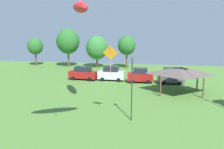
# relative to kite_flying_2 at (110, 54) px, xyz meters

# --- Properties ---
(kite_flying_2) EXTENTS (1.41, 0.41, 2.82)m
(kite_flying_2) POSITION_rel_kite_flying_2_xyz_m (0.00, 0.00, 0.00)
(kite_flying_2) COLOR orange
(kite_flying_6) EXTENTS (3.43, 4.97, 1.80)m
(kite_flying_6) POSITION_rel_kite_flying_2_xyz_m (-3.56, 2.51, 4.42)
(kite_flying_6) COLOR red
(parked_car_leftmost) EXTENTS (4.91, 2.31, 2.27)m
(parked_car_leftmost) POSITION_rel_kite_flying_2_xyz_m (-7.70, 16.74, -5.22)
(parked_car_leftmost) COLOR maroon
(parked_car_leftmost) RESTS_ON ground
(parked_car_second_from_left) EXTENTS (4.46, 2.03, 2.47)m
(parked_car_second_from_left) POSITION_rel_kite_flying_2_xyz_m (-2.87, 16.91, -5.14)
(parked_car_second_from_left) COLOR silver
(parked_car_second_from_left) RESTS_ON ground
(parked_car_third_from_left) EXTENTS (4.15, 2.16, 2.36)m
(parked_car_third_from_left) POSITION_rel_kite_flying_2_xyz_m (1.96, 16.27, -5.18)
(parked_car_third_from_left) COLOR maroon
(parked_car_third_from_left) RESTS_ON ground
(parked_car_rightmost_in_row) EXTENTS (4.22, 2.41, 2.54)m
(parked_car_rightmost_in_row) POSITION_rel_kite_flying_2_xyz_m (6.79, 16.29, -5.11)
(parked_car_rightmost_in_row) COLOR #4C5156
(parked_car_rightmost_in_row) RESTS_ON ground
(park_pavilion) EXTENTS (6.81, 5.42, 3.60)m
(park_pavilion) POSITION_rel_kite_flying_2_xyz_m (7.59, 11.00, -3.26)
(park_pavilion) COLOR brown
(park_pavilion) RESTS_ON ground
(light_post_0) EXTENTS (0.36, 0.20, 6.13)m
(light_post_0) POSITION_rel_kite_flying_2_xyz_m (1.99, 0.18, -2.88)
(light_post_0) COLOR #2D2D33
(light_post_0) RESTS_ON ground
(treeline_tree_0) EXTENTS (3.48, 3.48, 6.41)m
(treeline_tree_0) POSITION_rel_kite_flying_2_xyz_m (-22.77, 29.37, -1.87)
(treeline_tree_0) COLOR brown
(treeline_tree_0) RESTS_ON ground
(treeline_tree_1) EXTENTS (5.05, 5.05, 8.50)m
(treeline_tree_1) POSITION_rel_kite_flying_2_xyz_m (-14.72, 29.03, -0.63)
(treeline_tree_1) COLOR brown
(treeline_tree_1) RESTS_ON ground
(treeline_tree_2) EXTENTS (4.72, 4.72, 6.98)m
(treeline_tree_2) POSITION_rel_kite_flying_2_xyz_m (-8.21, 29.22, -1.97)
(treeline_tree_2) COLOR brown
(treeline_tree_2) RESTS_ON ground
(treeline_tree_3) EXTENTS (3.77, 3.77, 7.05)m
(treeline_tree_3) POSITION_rel_kite_flying_2_xyz_m (-1.68, 29.21, -1.39)
(treeline_tree_3) COLOR brown
(treeline_tree_3) RESTS_ON ground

